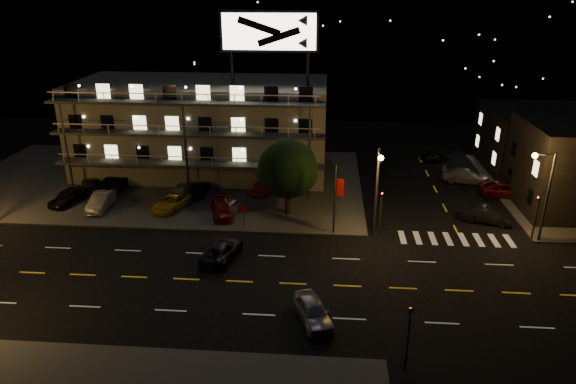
# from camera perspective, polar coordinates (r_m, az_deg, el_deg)

# --- Properties ---
(ground) EXTENTS (140.00, 140.00, 0.00)m
(ground) POSITION_cam_1_polar(r_m,az_deg,el_deg) (38.50, -2.46, -10.02)
(ground) COLOR black
(ground) RESTS_ON ground
(curb_nw) EXTENTS (44.00, 24.00, 0.15)m
(curb_nw) POSITION_cam_1_polar(r_m,az_deg,el_deg) (59.05, -13.76, 1.22)
(curb_nw) COLOR #3E3D3B
(curb_nw) RESTS_ON ground
(curb_ne) EXTENTS (16.00, 24.00, 0.15)m
(curb_ne) POSITION_cam_1_polar(r_m,az_deg,el_deg) (61.85, 28.84, -0.02)
(curb_ne) COLOR #3E3D3B
(curb_ne) RESTS_ON ground
(motel) EXTENTS (28.00, 13.80, 18.10)m
(motel) POSITION_cam_1_polar(r_m,az_deg,el_deg) (59.93, -9.38, 7.16)
(motel) COLOR gray
(motel) RESTS_ON ground
(side_bldg_back) EXTENTS (14.06, 12.00, 7.00)m
(side_bldg_back) POSITION_cam_1_polar(r_m,az_deg,el_deg) (67.82, 26.79, 5.20)
(side_bldg_back) COLOR black
(side_bldg_back) RESTS_ON ground
(hill_backdrop) EXTENTS (120.00, 25.00, 24.00)m
(hill_backdrop) POSITION_cam_1_polar(r_m,az_deg,el_deg) (102.05, -1.30, 17.04)
(hill_backdrop) COLOR black
(hill_backdrop) RESTS_ON ground
(streetlight_nc) EXTENTS (0.44, 1.92, 8.00)m
(streetlight_nc) POSITION_cam_1_polar(r_m,az_deg,el_deg) (43.40, 9.90, 0.82)
(streetlight_nc) COLOR #2D2D30
(streetlight_nc) RESTS_ON ground
(streetlight_ne) EXTENTS (1.92, 0.44, 8.00)m
(streetlight_ne) POSITION_cam_1_polar(r_m,az_deg,el_deg) (47.09, 26.60, 0.44)
(streetlight_ne) COLOR #2D2D30
(streetlight_ne) RESTS_ON ground
(signal_nw) EXTENTS (0.20, 0.27, 4.60)m
(signal_nw) POSITION_cam_1_polar(r_m,az_deg,el_deg) (44.87, 10.28, -1.79)
(signal_nw) COLOR #2D2D30
(signal_nw) RESTS_ON ground
(signal_sw) EXTENTS (0.20, 0.27, 4.60)m
(signal_sw) POSITION_cam_1_polar(r_m,az_deg,el_deg) (30.21, 13.24, -14.87)
(signal_sw) COLOR #2D2D30
(signal_sw) RESTS_ON ground
(signal_ne) EXTENTS (0.27, 0.20, 4.60)m
(signal_ne) POSITION_cam_1_polar(r_m,az_deg,el_deg) (48.04, 25.89, -2.12)
(signal_ne) COLOR #2D2D30
(signal_ne) RESTS_ON ground
(banner_north) EXTENTS (0.83, 0.16, 6.40)m
(banner_north) POSITION_cam_1_polar(r_m,az_deg,el_deg) (44.19, 5.31, -0.68)
(banner_north) COLOR #2D2D30
(banner_north) RESTS_ON ground
(stop_sign) EXTENTS (0.91, 0.11, 2.61)m
(stop_sign) POSITION_cam_1_polar(r_m,az_deg,el_deg) (45.58, -4.98, -2.29)
(stop_sign) COLOR #2D2D30
(stop_sign) RESTS_ON ground
(tree) EXTENTS (5.78, 5.57, 7.28)m
(tree) POSITION_cam_1_polar(r_m,az_deg,el_deg) (47.53, -0.12, 2.43)
(tree) COLOR black
(tree) RESTS_ON curb_nw
(lot_car_0) EXTENTS (2.82, 4.63, 1.47)m
(lot_car_0) POSITION_cam_1_polar(r_m,az_deg,el_deg) (55.51, -23.29, -0.45)
(lot_car_0) COLOR black
(lot_car_0) RESTS_ON curb_nw
(lot_car_1) EXTENTS (1.84, 4.67, 1.51)m
(lot_car_1) POSITION_cam_1_polar(r_m,az_deg,el_deg) (53.08, -20.08, -0.95)
(lot_car_1) COLOR gray
(lot_car_1) RESTS_ON curb_nw
(lot_car_2) EXTENTS (3.72, 5.15, 1.30)m
(lot_car_2) POSITION_cam_1_polar(r_m,az_deg,el_deg) (51.13, -12.75, -1.11)
(lot_car_2) COLOR gold
(lot_car_2) RESTS_ON curb_nw
(lot_car_3) EXTENTS (3.15, 4.98, 1.34)m
(lot_car_3) POSITION_cam_1_polar(r_m,az_deg,el_deg) (48.82, -7.39, -1.83)
(lot_car_3) COLOR #5E0D0E
(lot_car_3) RESTS_ON curb_nw
(lot_car_4) EXTENTS (2.25, 4.06, 1.31)m
(lot_car_4) POSITION_cam_1_polar(r_m,az_deg,el_deg) (48.87, -6.61, -1.79)
(lot_car_4) COLOR gray
(lot_car_4) RESTS_ON curb_nw
(lot_car_5) EXTENTS (2.59, 3.93, 1.22)m
(lot_car_5) POSITION_cam_1_polar(r_m,az_deg,el_deg) (58.21, -21.21, 0.74)
(lot_car_5) COLOR black
(lot_car_5) RESTS_ON curb_nw
(lot_car_6) EXTENTS (2.53, 5.44, 1.51)m
(lot_car_6) POSITION_cam_1_polar(r_m,az_deg,el_deg) (57.18, -19.07, 0.81)
(lot_car_6) COLOR black
(lot_car_6) RESTS_ON curb_nw
(lot_car_7) EXTENTS (3.07, 5.32, 1.45)m
(lot_car_7) POSITION_cam_1_polar(r_m,az_deg,el_deg) (53.66, -11.44, 0.21)
(lot_car_7) COLOR gray
(lot_car_7) RESTS_ON curb_nw
(lot_car_8) EXTENTS (1.89, 4.12, 1.37)m
(lot_car_8) POSITION_cam_1_polar(r_m,az_deg,el_deg) (53.89, -9.84, 0.38)
(lot_car_8) COLOR black
(lot_car_8) RESTS_ON curb_nw
(lot_car_9) EXTENTS (2.11, 4.17, 1.31)m
(lot_car_9) POSITION_cam_1_polar(r_m,az_deg,el_deg) (53.77, -2.66, 0.61)
(lot_car_9) COLOR #5E0D0E
(lot_car_9) RESTS_ON curb_nw
(side_car_0) EXTENTS (4.73, 2.86, 1.47)m
(side_car_0) POSITION_cam_1_polar(r_m,az_deg,el_deg) (50.66, 21.30, -2.43)
(side_car_0) COLOR black
(side_car_0) RESTS_ON ground
(side_car_1) EXTENTS (5.76, 3.10, 1.54)m
(side_car_1) POSITION_cam_1_polar(r_m,az_deg,el_deg) (57.69, 23.23, 0.25)
(side_car_1) COLOR #5E0D0E
(side_car_1) RESTS_ON ground
(side_car_2) EXTENTS (5.54, 3.41, 1.50)m
(side_car_2) POSITION_cam_1_polar(r_m,az_deg,el_deg) (60.20, 19.17, 1.69)
(side_car_2) COLOR gray
(side_car_2) RESTS_ON ground
(side_car_3) EXTENTS (4.04, 2.80, 1.28)m
(side_car_3) POSITION_cam_1_polar(r_m,az_deg,el_deg) (66.56, 16.01, 3.87)
(side_car_3) COLOR black
(side_car_3) RESTS_ON ground
(road_car_east) EXTENTS (3.17, 4.75, 1.50)m
(road_car_east) POSITION_cam_1_polar(r_m,az_deg,el_deg) (34.21, 2.77, -13.09)
(road_car_east) COLOR gray
(road_car_east) RESTS_ON ground
(road_car_west) EXTENTS (3.24, 5.20, 1.34)m
(road_car_west) POSITION_cam_1_polar(r_m,az_deg,el_deg) (41.74, -7.36, -6.41)
(road_car_west) COLOR black
(road_car_west) RESTS_ON ground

